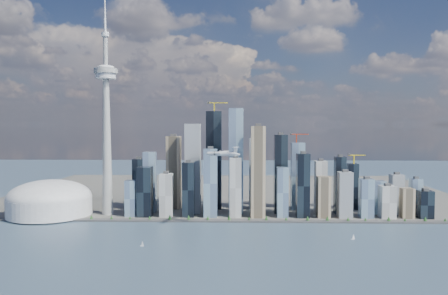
{
  "coord_description": "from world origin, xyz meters",
  "views": [
    {
      "loc": [
        20.05,
        -749.06,
        224.56
      ],
      "look_at": [
        -10.53,
        260.0,
        171.65
      ],
      "focal_mm": 35.0,
      "sensor_mm": 36.0,
      "label": 1
    }
  ],
  "objects_px": {
    "airplane": "(222,154)",
    "sailboat_west": "(142,244)",
    "dome_stadium": "(50,200)",
    "sailboat_east": "(353,238)",
    "needle_tower": "(106,120)"
  },
  "relations": [
    {
      "from": "needle_tower",
      "to": "sailboat_east",
      "type": "xyz_separation_m",
      "value": [
        547.88,
        -207.58,
        -232.36
      ]
    },
    {
      "from": "sailboat_west",
      "to": "sailboat_east",
      "type": "relative_size",
      "value": 0.97
    },
    {
      "from": "dome_stadium",
      "to": "airplane",
      "type": "xyz_separation_m",
      "value": [
        428.67,
        -127.49,
        124.05
      ]
    },
    {
      "from": "dome_stadium",
      "to": "airplane",
      "type": "bearing_deg",
      "value": -16.56
    },
    {
      "from": "airplane",
      "to": "sailboat_east",
      "type": "height_order",
      "value": "airplane"
    },
    {
      "from": "needle_tower",
      "to": "dome_stadium",
      "type": "relative_size",
      "value": 2.75
    },
    {
      "from": "dome_stadium",
      "to": "airplane",
      "type": "distance_m",
      "value": 464.11
    },
    {
      "from": "dome_stadium",
      "to": "sailboat_east",
      "type": "relative_size",
      "value": 18.42
    },
    {
      "from": "airplane",
      "to": "sailboat_east",
      "type": "xyz_separation_m",
      "value": [
        259.22,
        -70.09,
        -160.0
      ]
    },
    {
      "from": "sailboat_west",
      "to": "dome_stadium",
      "type": "bearing_deg",
      "value": 145.19
    },
    {
      "from": "needle_tower",
      "to": "airplane",
      "type": "bearing_deg",
      "value": -25.47
    },
    {
      "from": "needle_tower",
      "to": "sailboat_west",
      "type": "bearing_deg",
      "value": -61.7
    },
    {
      "from": "dome_stadium",
      "to": "sailboat_west",
      "type": "distance_m",
      "value": 386.35
    },
    {
      "from": "needle_tower",
      "to": "airplane",
      "type": "xyz_separation_m",
      "value": [
        288.67,
        -137.49,
        -72.35
      ]
    },
    {
      "from": "airplane",
      "to": "sailboat_west",
      "type": "distance_m",
      "value": 252.14
    }
  ]
}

